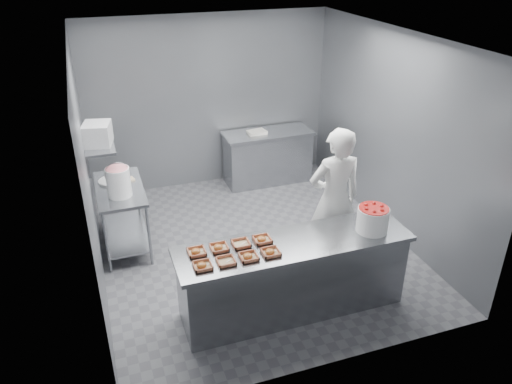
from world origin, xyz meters
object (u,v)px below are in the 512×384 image
service_counter (293,276)px  tray_2 (248,256)px  tray_0 (202,266)px  tray_4 (196,252)px  glaze_bucket (119,181)px  appliance (97,134)px  tray_1 (226,261)px  tray_5 (219,247)px  tray_3 (271,252)px  tray_6 (241,244)px  strawberry_tub (373,218)px  back_counter (268,157)px  tray_7 (262,239)px  worker (334,199)px  prep_table (122,208)px

service_counter → tray_2: bearing=-167.1°
tray_0 → tray_4: (0.00, 0.26, 0.00)m
glaze_bucket → appliance: bearing=140.0°
tray_1 → tray_5: tray_5 is taller
tray_3 → tray_6: bearing=132.6°
strawberry_tub → tray_5: bearing=173.6°
back_counter → appliance: 3.30m
tray_6 → strawberry_tub: strawberry_tub is taller
tray_2 → tray_3: (0.24, 0.00, 0.00)m
appliance → tray_3: bearing=-40.5°
strawberry_tub → glaze_bucket: 3.12m
service_counter → tray_7: 0.58m
service_counter → tray_1: size_ratio=13.88×
glaze_bucket → tray_5: bearing=-61.6°
service_counter → tray_0: tray_0 is taller
tray_5 → tray_7: same height
tray_4 → worker: (1.86, 0.55, 0.01)m
tray_2 → strawberry_tub: (1.46, 0.07, 0.13)m
tray_7 → appliance: 2.41m
tray_5 → tray_1: bearing=-89.3°
tray_1 → tray_6: size_ratio=1.00×
appliance → tray_2: bearing=-45.2°
tray_5 → back_counter: bearing=61.4°
tray_2 → appliance: (-1.26, 1.98, 0.78)m
tray_4 → glaze_bucket: (-0.62, 1.58, 0.18)m
tray_1 → worker: (1.62, 0.81, 0.01)m
tray_4 → prep_table: bearing=108.4°
service_counter → tray_2: tray_2 is taller
prep_table → strawberry_tub: (2.55, -2.01, 0.46)m
prep_table → tray_6: 2.15m
worker → appliance: (-2.64, 1.17, 0.77)m
tray_3 → appliance: appliance is taller
tray_0 → tray_4: size_ratio=1.00×
tray_4 → tray_3: bearing=-19.7°
tray_0 → strawberry_tub: (1.94, 0.07, 0.13)m
tray_6 → tray_7: (0.24, -0.00, 0.00)m
tray_3 → tray_7: bearing=90.0°
tray_3 → worker: (1.14, 0.81, 0.01)m
tray_0 → tray_2: 0.48m
tray_1 → tray_4: (-0.24, 0.26, 0.00)m
prep_table → service_counter: bearing=-49.8°
tray_6 → appliance: bearing=126.2°
tray_7 → tray_3: bearing=-90.0°
tray_1 → worker: size_ratio=0.10×
tray_4 → tray_5: (0.24, 0.00, 0.00)m
worker → tray_5: bearing=21.0°
service_counter → appliance: (-1.82, 1.85, 1.25)m
tray_6 → appliance: size_ratio=0.53×
prep_table → back_counter: same height
back_counter → tray_5: tray_5 is taller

